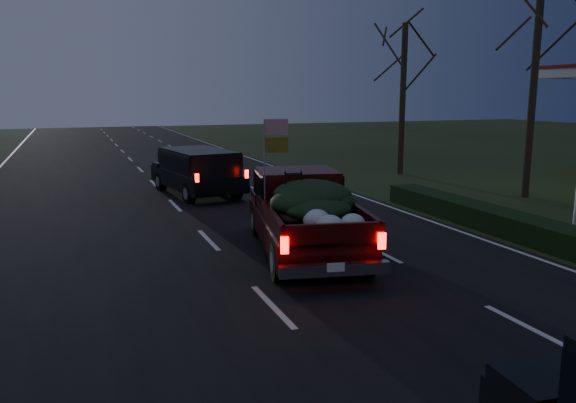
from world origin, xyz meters
name	(u,v)px	position (x,y,z in m)	size (l,w,h in m)	color
ground	(272,307)	(0.00, 0.00, 0.00)	(120.00, 120.00, 0.00)	black
road_asphalt	(272,307)	(0.00, 0.00, 0.01)	(14.00, 120.00, 0.02)	black
hedge_row	(501,221)	(7.80, 3.00, 0.30)	(1.00, 10.00, 0.60)	black
bare_tree_mid	(539,20)	(12.50, 7.00, 6.35)	(3.60, 3.60, 8.50)	black
bare_tree_far	(404,62)	(11.50, 14.00, 5.23)	(3.60, 3.60, 7.00)	black
pickup_truck	(304,209)	(1.90, 3.06, 1.07)	(3.12, 5.77, 2.87)	#370708
lead_suv	(198,167)	(1.21, 11.78, 1.07)	(2.80, 5.17, 1.41)	black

